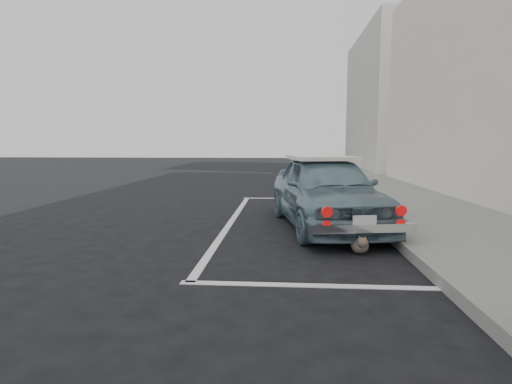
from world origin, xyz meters
TOP-DOWN VIEW (x-y plane):
  - ground at (0.00, 0.00)m, footprint 80.00×80.00m
  - sidewalk at (3.20, 2.00)m, footprint 2.80×40.00m
  - building_far at (6.35, 20.00)m, footprint 3.50×10.00m
  - pline_rear at (0.50, -0.50)m, footprint 3.00×0.12m
  - pline_front at (0.50, 6.50)m, footprint 3.00×0.12m
  - pline_side at (-0.90, 3.00)m, footprint 0.12×7.00m
  - retro_coupe at (0.91, 2.69)m, footprint 2.24×4.17m
  - cat at (1.22, 0.85)m, footprint 0.25×0.55m

SIDE VIEW (x-z plane):
  - ground at x=0.00m, z-range 0.00..0.00m
  - pline_rear at x=0.50m, z-range 0.00..0.01m
  - pline_front at x=0.50m, z-range 0.00..0.01m
  - pline_side at x=-0.90m, z-range 0.00..0.01m
  - sidewalk at x=3.20m, z-range 0.00..0.15m
  - cat at x=1.22m, z-range -0.01..0.28m
  - retro_coupe at x=0.91m, z-range 0.01..1.35m
  - building_far at x=6.35m, z-range 0.00..8.00m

